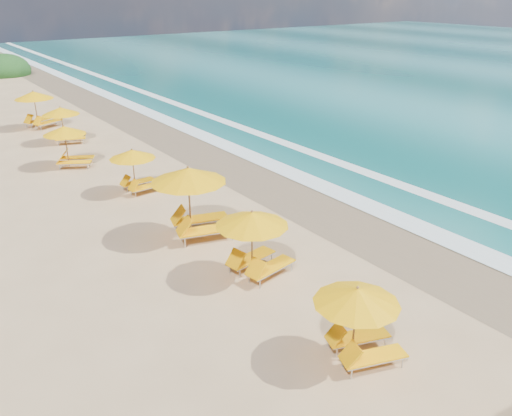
% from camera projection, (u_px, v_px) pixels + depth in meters
% --- Properties ---
extents(ground, '(160.00, 160.00, 0.00)m').
position_uv_depth(ground, '(256.00, 239.00, 18.63)').
color(ground, tan).
rests_on(ground, ground).
extents(wet_sand, '(4.00, 160.00, 0.01)m').
position_uv_depth(wet_sand, '(338.00, 213.00, 20.77)').
color(wet_sand, '#7D664A').
rests_on(wet_sand, ground).
extents(surf_foam, '(4.00, 160.00, 0.01)m').
position_uv_depth(surf_foam, '(384.00, 198.00, 22.20)').
color(surf_foam, white).
rests_on(surf_foam, ground).
extents(station_3, '(2.62, 2.56, 2.06)m').
position_uv_depth(station_3, '(361.00, 319.00, 12.20)').
color(station_3, olive).
rests_on(station_3, ground).
extents(station_4, '(2.68, 2.56, 2.24)m').
position_uv_depth(station_4, '(256.00, 238.00, 15.85)').
color(station_4, olive).
rests_on(station_4, ground).
extents(station_5, '(3.35, 3.25, 2.68)m').
position_uv_depth(station_5, '(195.00, 197.00, 18.30)').
color(station_5, olive).
rests_on(station_5, ground).
extents(station_6, '(2.24, 2.10, 2.00)m').
position_uv_depth(station_6, '(137.00, 167.00, 22.48)').
color(station_6, olive).
rests_on(station_6, ground).
extents(station_7, '(2.80, 2.80, 2.09)m').
position_uv_depth(station_7, '(69.00, 143.00, 25.72)').
color(station_7, olive).
rests_on(station_7, ground).
extents(station_8, '(2.71, 2.66, 2.11)m').
position_uv_depth(station_8, '(65.00, 122.00, 29.67)').
color(station_8, olive).
rests_on(station_8, ground).
extents(station_9, '(3.09, 3.06, 2.38)m').
position_uv_depth(station_9, '(38.00, 107.00, 32.80)').
color(station_9, olive).
rests_on(station_9, ground).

